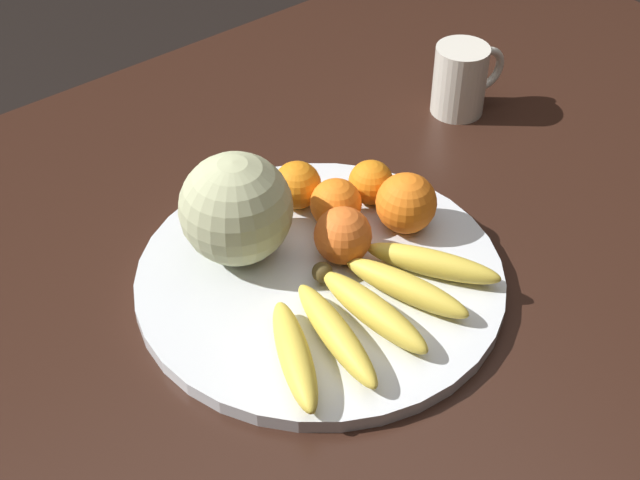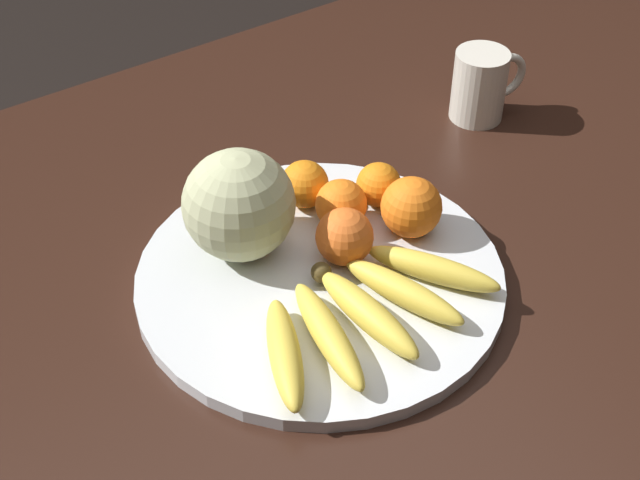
% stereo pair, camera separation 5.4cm
% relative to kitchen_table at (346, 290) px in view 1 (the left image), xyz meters
% --- Properties ---
extents(kitchen_table, '(1.65, 1.08, 0.74)m').
position_rel_kitchen_table_xyz_m(kitchen_table, '(0.00, 0.00, 0.00)').
color(kitchen_table, black).
rests_on(kitchen_table, ground_plane).
extents(fruit_bowl, '(0.43, 0.43, 0.02)m').
position_rel_kitchen_table_xyz_m(fruit_bowl, '(0.07, 0.03, 0.09)').
color(fruit_bowl, silver).
rests_on(fruit_bowl, kitchen_table).
extents(melon, '(0.13, 0.13, 0.13)m').
position_rel_kitchen_table_xyz_m(melon, '(0.12, -0.06, 0.16)').
color(melon, '#B2B789').
rests_on(melon, fruit_bowl).
extents(banana_bunch, '(0.31, 0.18, 0.03)m').
position_rel_kitchen_table_xyz_m(banana_bunch, '(0.08, 0.12, 0.11)').
color(banana_bunch, '#473819').
rests_on(banana_bunch, fruit_bowl).
extents(orange_front_left, '(0.06, 0.06, 0.06)m').
position_rel_kitchen_table_xyz_m(orange_front_left, '(-0.06, -0.03, 0.13)').
color(orange_front_left, orange).
rests_on(orange_front_left, fruit_bowl).
extents(orange_front_right, '(0.07, 0.07, 0.07)m').
position_rel_kitchen_table_xyz_m(orange_front_right, '(0.03, 0.03, 0.13)').
color(orange_front_right, orange).
rests_on(orange_front_right, fruit_bowl).
extents(orange_mid_center, '(0.06, 0.06, 0.06)m').
position_rel_kitchen_table_xyz_m(orange_mid_center, '(0.00, -0.02, 0.13)').
color(orange_mid_center, orange).
rests_on(orange_mid_center, fruit_bowl).
extents(orange_back_left, '(0.07, 0.07, 0.07)m').
position_rel_kitchen_table_xyz_m(orange_back_left, '(-0.06, 0.04, 0.13)').
color(orange_back_left, orange).
rests_on(orange_back_left, fruit_bowl).
extents(orange_back_right, '(0.06, 0.06, 0.06)m').
position_rel_kitchen_table_xyz_m(orange_back_right, '(0.01, -0.08, 0.13)').
color(orange_back_right, orange).
rests_on(orange_back_right, fruit_bowl).
extents(ceramic_mug, '(0.12, 0.08, 0.10)m').
position_rel_kitchen_table_xyz_m(ceramic_mug, '(-0.32, -0.12, 0.13)').
color(ceramic_mug, beige).
rests_on(ceramic_mug, kitchen_table).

